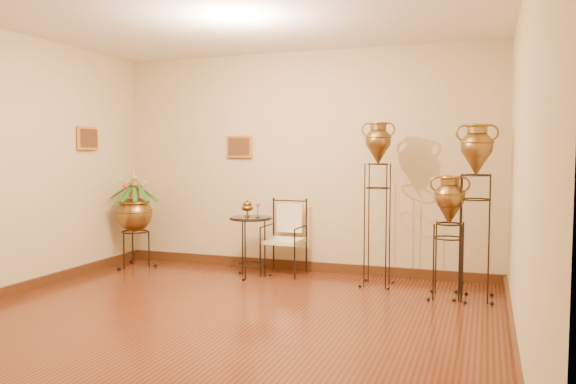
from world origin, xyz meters
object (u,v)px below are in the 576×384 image
(amphora_mid, at_px, (475,210))
(side_table, at_px, (251,246))
(armchair, at_px, (284,238))
(planter_urn, at_px, (134,210))
(amphora_tall, at_px, (377,202))

(amphora_mid, distance_m, side_table, 2.66)
(armchair, distance_m, side_table, 0.43)
(planter_urn, height_order, side_table, planter_urn)
(amphora_tall, height_order, armchair, amphora_tall)
(armchair, bearing_deg, amphora_tall, -6.22)
(planter_urn, bearing_deg, armchair, 5.40)
(amphora_tall, distance_m, amphora_mid, 1.09)
(amphora_mid, height_order, planter_urn, amphora_mid)
(amphora_mid, bearing_deg, armchair, 169.20)
(amphora_tall, height_order, amphora_mid, amphora_tall)
(planter_urn, height_order, armchair, planter_urn)
(planter_urn, bearing_deg, side_table, -1.83)
(armchair, relative_size, side_table, 0.99)
(side_table, bearing_deg, amphora_mid, -4.05)
(amphora_tall, relative_size, side_table, 2.02)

